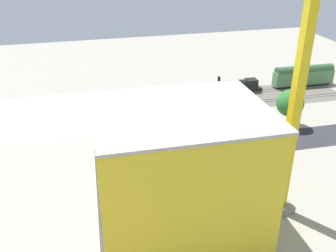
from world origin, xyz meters
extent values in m
plane|color=#9E998C|center=(0.00, 0.00, 0.00)|extent=(188.10, 188.10, 0.00)
cube|color=#665E54|center=(0.00, -19.46, 0.00)|extent=(117.90, 17.86, 0.01)
cube|color=#2D2D33|center=(0.00, 5.24, 0.00)|extent=(117.75, 11.92, 0.01)
cube|color=#9E9EA8|center=(0.00, -23.65, 0.18)|extent=(117.53, 3.05, 0.12)
cube|color=#9E9EA8|center=(0.00, -22.21, 0.18)|extent=(117.53, 3.05, 0.12)
cube|color=#9E9EA8|center=(0.00, -16.72, 0.18)|extent=(117.53, 3.05, 0.12)
cube|color=#9E9EA8|center=(0.00, -15.28, 0.18)|extent=(117.53, 3.05, 0.12)
cube|color=#C63D2D|center=(-0.91, -10.23, 3.83)|extent=(58.37, 5.54, 0.42)
cylinder|color=slate|center=(-27.13, -9.57, 1.81)|extent=(0.30, 0.30, 3.62)
cylinder|color=slate|center=(-9.65, -10.01, 1.81)|extent=(0.30, 0.30, 3.62)
cylinder|color=slate|center=(7.83, -10.44, 1.81)|extent=(0.30, 0.30, 3.62)
cylinder|color=slate|center=(25.31, -10.88, 1.81)|extent=(0.30, 0.30, 3.62)
cube|color=black|center=(-31.24, -22.93, 0.50)|extent=(14.32, 2.72, 1.00)
cylinder|color=black|center=(-29.71, -22.97, 2.31)|extent=(11.27, 2.90, 2.63)
cube|color=black|center=(-35.31, -22.83, 1.76)|extent=(3.13, 2.90, 3.52)
cylinder|color=black|center=(-25.60, -23.07, 4.33)|extent=(0.70, 0.70, 1.40)
cube|color=black|center=(-51.82, -22.93, 0.30)|extent=(16.50, 2.68, 0.60)
cube|color=#4C7F4C|center=(-51.82, -22.93, 2.55)|extent=(18.35, 3.30, 3.90)
cylinder|color=#355935|center=(-51.82, -22.93, 4.75)|extent=(17.61, 3.28, 2.84)
cube|color=black|center=(-13.16, 8.59, 0.15)|extent=(3.93, 1.81, 0.30)
cube|color=gray|center=(-13.16, 8.59, 0.72)|extent=(4.67, 1.89, 0.84)
cube|color=#1E2328|center=(-13.16, 8.59, 1.41)|extent=(2.62, 1.65, 0.54)
cube|color=black|center=(-4.86, 8.60, 0.15)|extent=(3.86, 1.79, 0.30)
cube|color=black|center=(-4.86, 8.60, 0.70)|extent=(4.59, 1.87, 0.81)
cube|color=#1E2328|center=(-4.86, 8.60, 1.36)|extent=(2.58, 1.62, 0.50)
cube|color=black|center=(2.21, 8.37, 0.15)|extent=(3.71, 1.92, 0.30)
cube|color=black|center=(2.21, 8.37, 0.71)|extent=(4.40, 2.03, 0.82)
cube|color=#1E2328|center=(2.21, 8.37, 1.41)|extent=(2.50, 1.70, 0.58)
cube|color=black|center=(9.13, 8.74, 0.15)|extent=(3.60, 2.00, 0.30)
cube|color=maroon|center=(9.13, 8.74, 0.66)|extent=(4.28, 2.11, 0.72)
cube|color=#1E2328|center=(9.13, 8.74, 1.32)|extent=(2.43, 1.78, 0.60)
cube|color=black|center=(16.75, 8.69, 0.15)|extent=(3.48, 1.87, 0.30)
cube|color=silver|center=(16.75, 8.69, 0.67)|extent=(4.14, 1.96, 0.75)
cube|color=#1E2328|center=(16.75, 8.69, 1.30)|extent=(2.33, 1.69, 0.50)
cube|color=yellow|center=(9.42, 26.93, 9.66)|extent=(41.40, 18.50, 19.32)
cube|color=#B7B2A8|center=(9.42, 26.93, 19.52)|extent=(42.02, 19.11, 0.40)
cube|color=gray|center=(-16.86, 26.56, 0.60)|extent=(3.60, 3.60, 1.20)
cube|color=yellow|center=(-16.86, 26.56, 17.48)|extent=(1.40, 1.40, 34.96)
cube|color=black|center=(5.88, 13.73, 0.25)|extent=(9.42, 2.29, 0.50)
cube|color=silver|center=(4.88, 13.74, 1.87)|extent=(7.41, 2.53, 2.74)
cube|color=silver|center=(9.58, 13.71, 1.63)|extent=(2.02, 2.49, 2.26)
cylinder|color=brown|center=(24.38, 0.87, 1.42)|extent=(0.53, 0.53, 2.85)
sphere|color=#2D7233|center=(24.38, 0.87, 4.41)|extent=(4.47, 4.47, 4.47)
cylinder|color=brown|center=(-33.93, -0.55, 1.72)|extent=(0.53, 0.53, 3.44)
sphere|color=#2D7233|center=(-33.93, -0.55, 5.61)|extent=(6.21, 6.21, 6.21)
cylinder|color=brown|center=(-13.05, -0.51, 1.45)|extent=(0.48, 0.48, 2.90)
sphere|color=#28662D|center=(-13.05, -0.51, 4.81)|extent=(5.45, 5.45, 5.45)
cylinder|color=brown|center=(-6.41, 0.91, 2.00)|extent=(0.60, 0.60, 3.99)
sphere|color=#2D7233|center=(-6.41, 0.91, 5.96)|extent=(5.63, 5.63, 5.63)
cylinder|color=#333333|center=(-17.50, 10.22, 2.79)|extent=(0.16, 0.16, 5.57)
cube|color=black|center=(-17.50, 10.22, 6.02)|extent=(0.36, 0.36, 0.90)
sphere|color=green|center=(-17.28, 10.22, 5.72)|extent=(0.20, 0.20, 0.20)
camera|label=1|loc=(13.02, 70.20, 39.82)|focal=41.14mm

